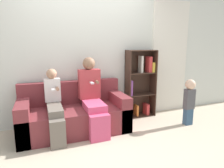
# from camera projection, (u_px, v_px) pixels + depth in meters

# --- Properties ---
(ground_plane) EXTENTS (14.00, 14.00, 0.00)m
(ground_plane) POSITION_uv_depth(u_px,v_px,m) (102.00, 140.00, 3.10)
(ground_plane) COLOR beige
(back_wall) EXTENTS (10.00, 0.06, 2.55)m
(back_wall) POSITION_uv_depth(u_px,v_px,m) (87.00, 54.00, 3.72)
(back_wall) COLOR silver
(back_wall) RESTS_ON ground_plane
(curtain_panel) EXTENTS (0.85, 0.04, 2.35)m
(curtain_panel) POSITION_uv_depth(u_px,v_px,m) (169.00, 58.00, 4.31)
(curtain_panel) COLOR silver
(curtain_panel) RESTS_ON ground_plane
(couch) EXTENTS (1.77, 0.81, 0.82)m
(couch) POSITION_uv_depth(u_px,v_px,m) (74.00, 115.00, 3.39)
(couch) COLOR maroon
(couch) RESTS_ON ground_plane
(adult_seated) EXTENTS (0.37, 0.78, 1.24)m
(adult_seated) POSITION_uv_depth(u_px,v_px,m) (92.00, 94.00, 3.34)
(adult_seated) COLOR #DB4C75
(adult_seated) RESTS_ON ground_plane
(child_seated) EXTENTS (0.26, 0.78, 1.07)m
(child_seated) POSITION_uv_depth(u_px,v_px,m) (54.00, 105.00, 3.11)
(child_seated) COLOR #70665B
(child_seated) RESTS_ON ground_plane
(toddler_standing) EXTENTS (0.18, 0.18, 0.85)m
(toddler_standing) POSITION_uv_depth(u_px,v_px,m) (189.00, 99.00, 3.62)
(toddler_standing) COLOR #335170
(toddler_standing) RESTS_ON ground_plane
(bookshelf) EXTENTS (0.59, 0.27, 1.35)m
(bookshelf) POSITION_uv_depth(u_px,v_px,m) (140.00, 83.00, 4.07)
(bookshelf) COLOR #3D281E
(bookshelf) RESTS_ON ground_plane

